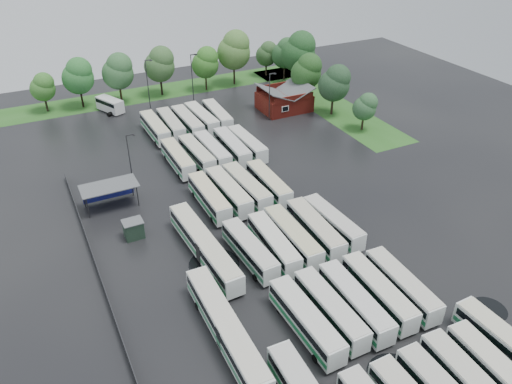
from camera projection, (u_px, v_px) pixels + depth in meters
name	position (u px, v px, depth m)	size (l,w,h in m)	color
ground	(284.00, 256.00, 64.58)	(160.00, 160.00, 0.00)	black
brick_building	(284.00, 101.00, 105.18)	(10.07, 8.60, 5.39)	maroon
wash_shed	(109.00, 188.00, 73.21)	(8.20, 4.20, 3.58)	#2D2D30
utility_hut	(134.00, 229.00, 67.31)	(2.70, 2.20, 2.62)	black
grass_strip_north	(154.00, 93.00, 114.57)	(80.00, 10.00, 0.01)	#26591C
grass_strip_east	(323.00, 102.00, 109.98)	(10.00, 50.00, 0.01)	#26591C
west_fence	(96.00, 266.00, 61.92)	(0.10, 50.00, 1.20)	#2D2D30
bus_r0c4	(497.00, 374.00, 47.01)	(2.89, 11.44, 3.16)	silver
bus_r1c0	(306.00, 320.00, 52.64)	(2.70, 11.77, 3.26)	silver
bus_r1c1	(330.00, 309.00, 54.08)	(2.50, 11.49, 3.19)	silver
bus_r1c2	(355.00, 302.00, 54.97)	(2.78, 11.70, 3.24)	silver
bus_r1c3	(378.00, 292.00, 56.35)	(2.87, 11.64, 3.22)	silver
bus_r1c4	(402.00, 285.00, 57.34)	(2.85, 11.41, 3.15)	silver
bus_r2c0	(250.00, 250.00, 62.84)	(2.88, 11.36, 3.14)	silver
bus_r2c1	(274.00, 243.00, 63.95)	(2.88, 11.47, 3.17)	silver
bus_r2c2	(292.00, 237.00, 65.02)	(2.66, 11.88, 3.30)	silver
bus_r2c3	(315.00, 229.00, 66.45)	(2.97, 12.01, 3.32)	silver
bus_r2c4	(332.00, 222.00, 67.90)	(2.92, 11.42, 3.15)	silver
bus_r3c0	(209.00, 197.00, 73.23)	(2.49, 11.59, 3.22)	silver
bus_r3c1	(229.00, 192.00, 74.51)	(2.77, 11.92, 3.30)	silver
bus_r3c2	(246.00, 187.00, 75.63)	(3.04, 11.99, 3.31)	silver
bus_r3c3	(269.00, 183.00, 76.69)	(2.57, 11.40, 3.17)	silver
bus_r4c0	(178.00, 158.00, 83.68)	(2.42, 11.34, 3.16)	silver
bus_r4c1	(197.00, 154.00, 85.03)	(2.80, 11.39, 3.15)	silver
bus_r4c2	(212.00, 151.00, 86.02)	(2.59, 11.59, 3.22)	silver
bus_r4c3	(232.00, 147.00, 87.07)	(2.79, 11.86, 3.28)	silver
bus_r4c4	(247.00, 144.00, 88.19)	(2.71, 11.50, 3.18)	silver
bus_r5c0	(155.00, 128.00, 93.93)	(2.63, 11.76, 3.26)	silver
bus_r5c1	(171.00, 124.00, 95.32)	(2.74, 11.60, 3.21)	silver
bus_r5c2	(188.00, 122.00, 96.09)	(2.68, 11.93, 3.31)	silver
bus_r5c3	(202.00, 118.00, 97.64)	(2.98, 12.01, 3.32)	silver
bus_r5c4	(217.00, 115.00, 98.99)	(3.03, 11.73, 3.24)	silver
artic_bus_west_b	(204.00, 246.00, 63.27)	(3.28, 17.83, 3.29)	silver
artic_bus_west_c	(226.00, 329.00, 51.65)	(2.69, 17.61, 3.26)	silver
minibus	(110.00, 104.00, 104.39)	(4.92, 6.99, 2.87)	silver
tree_north_0	(43.00, 87.00, 102.49)	(5.07, 5.07, 8.40)	black
tree_north_1	(78.00, 76.00, 103.63)	(6.54, 6.54, 10.83)	black
tree_north_2	(118.00, 71.00, 105.80)	(6.67, 6.67, 11.04)	#362215
tree_north_3	(160.00, 64.00, 109.70)	(6.73, 6.73, 11.14)	black
tree_north_4	(206.00, 62.00, 112.76)	(6.13, 6.13, 10.15)	black
tree_north_5	(234.00, 50.00, 115.22)	(7.75, 7.75, 12.83)	black
tree_north_6	(267.00, 54.00, 122.06)	(5.15, 5.15, 8.53)	#34261A
tree_east_0	(366.00, 106.00, 94.96)	(4.58, 4.54, 7.52)	black
tree_east_1	(335.00, 83.00, 100.39)	(6.39, 6.39, 10.58)	black
tree_east_2	(307.00, 71.00, 106.11)	(6.53, 6.53, 10.82)	black
tree_east_3	(299.00, 51.00, 113.47)	(7.91, 7.91, 13.10)	#34281D
tree_east_4	(286.00, 53.00, 118.84)	(6.18, 6.18, 10.24)	black
lamp_post_ne	(270.00, 93.00, 98.60)	(1.49, 0.29, 9.68)	#2D2D30
lamp_post_nw	(130.00, 158.00, 75.87)	(1.44, 0.28, 9.34)	#2D2D30
lamp_post_back_w	(148.00, 81.00, 103.73)	(1.60, 0.31, 10.40)	#2D2D30
lamp_post_back_e	(193.00, 74.00, 107.27)	(1.59, 0.31, 10.34)	#2D2D30
puddle_0	(395.00, 376.00, 48.86)	(5.56, 5.56, 0.01)	black
puddle_1	(442.00, 358.00, 50.66)	(3.51, 3.51, 0.01)	black
puddle_2	(214.00, 264.00, 63.13)	(6.47, 6.47, 0.01)	black
puddle_3	(301.00, 254.00, 64.92)	(4.57, 4.57, 0.01)	black
puddle_4	(489.00, 309.00, 56.46)	(4.08, 4.08, 0.01)	black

